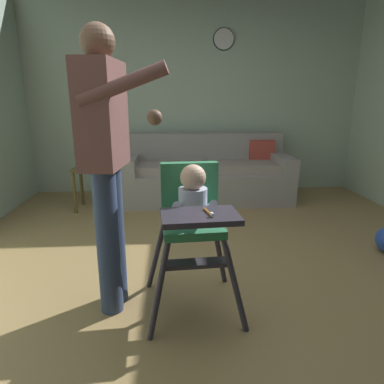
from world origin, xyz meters
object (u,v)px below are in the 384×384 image
(couch, at_px, (206,175))
(high_chair, at_px, (192,211))
(side_table, at_px, (91,178))
(wall_clock, at_px, (224,39))
(adult_standing, at_px, (107,159))
(sippy_cup, at_px, (89,163))

(couch, bearing_deg, high_chair, -8.42)
(couch, xyz_separation_m, side_table, (-1.44, -0.32, 0.05))
(high_chair, distance_m, wall_clock, 3.33)
(wall_clock, bearing_deg, adult_standing, -111.46)
(sippy_cup, bearing_deg, adult_standing, -74.05)
(couch, xyz_separation_m, sippy_cup, (-1.46, -0.32, 0.24))
(couch, height_order, side_table, couch)
(couch, bearing_deg, sippy_cup, -77.51)
(couch, distance_m, high_chair, 2.51)
(high_chair, bearing_deg, wall_clock, 164.29)
(adult_standing, xyz_separation_m, sippy_cup, (-0.59, 2.08, -0.39))
(high_chair, height_order, wall_clock, wall_clock)
(adult_standing, bearing_deg, side_table, 112.55)
(couch, relative_size, high_chair, 2.30)
(couch, relative_size, sippy_cup, 21.86)
(high_chair, xyz_separation_m, side_table, (-1.08, 2.14, -0.27))
(side_table, bearing_deg, couch, 12.65)
(sippy_cup, bearing_deg, couch, 12.49)
(wall_clock, bearing_deg, high_chair, -102.11)
(couch, height_order, adult_standing, adult_standing)
(high_chair, relative_size, side_table, 1.83)
(couch, height_order, wall_clock, wall_clock)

